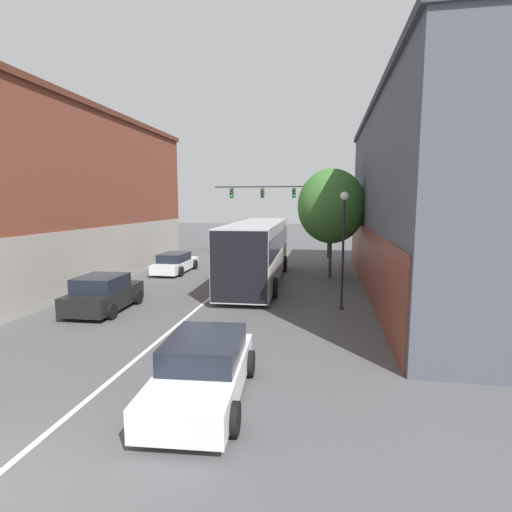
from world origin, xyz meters
name	(u,v)px	position (x,y,z in m)	size (l,w,h in m)	color
lane_center_line	(225,286)	(0.00, 16.26, 0.00)	(0.14, 44.51, 0.01)	silver
building_left_brick	(53,196)	(-10.31, 16.59, 4.91)	(8.00, 20.36, 9.59)	brown
building_right_storefront	(450,197)	(11.33, 16.51, 4.76)	(8.04, 21.75, 9.29)	#4C515B
bus	(258,249)	(1.60, 17.60, 1.92)	(3.16, 12.18, 3.41)	#B7B7BC
hatchback_foreground	(203,370)	(2.62, 3.93, 0.68)	(2.32, 4.48, 1.42)	silver
parked_car_left_near	(103,294)	(-3.76, 10.49, 0.71)	(2.21, 3.91, 1.51)	black
parked_car_left_mid	(225,244)	(-3.87, 31.77, 0.63)	(1.96, 4.58, 1.33)	silver
parked_car_left_far	(175,263)	(-4.18, 19.75, 0.62)	(1.94, 4.57, 1.29)	silver
traffic_signal_gantry	(288,201)	(2.32, 28.50, 4.61)	(9.60, 0.36, 6.10)	#333338
street_lamp	(343,239)	(6.09, 12.42, 3.02)	(0.34, 0.34, 4.96)	black
street_tree_near	(331,206)	(5.68, 19.63, 4.28)	(3.99, 3.59, 6.48)	#3D2D1E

